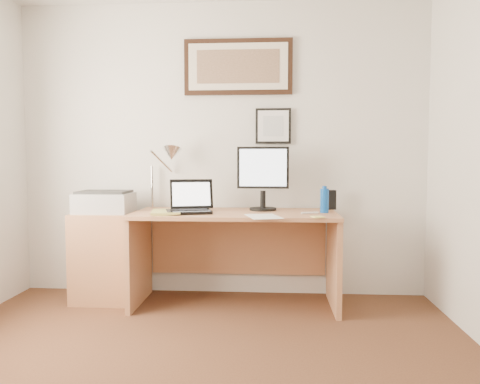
# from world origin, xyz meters

# --- Properties ---
(wall_back) EXTENTS (3.50, 0.02, 2.50)m
(wall_back) POSITION_xyz_m (0.00, 2.00, 1.25)
(wall_back) COLOR silver
(wall_back) RESTS_ON ground
(side_cabinet) EXTENTS (0.50, 0.40, 0.73)m
(side_cabinet) POSITION_xyz_m (-0.92, 1.68, 0.36)
(side_cabinet) COLOR #A66B45
(side_cabinet) RESTS_ON floor
(water_bottle) EXTENTS (0.07, 0.07, 0.19)m
(water_bottle) POSITION_xyz_m (0.85, 1.64, 0.84)
(water_bottle) COLOR #0C47A6
(water_bottle) RESTS_ON desk
(bottle_cap) EXTENTS (0.03, 0.03, 0.02)m
(bottle_cap) POSITION_xyz_m (0.85, 1.64, 0.95)
(bottle_cap) COLOR #0C47A6
(bottle_cap) RESTS_ON water_bottle
(speaker) EXTENTS (0.09, 0.08, 0.16)m
(speaker) POSITION_xyz_m (0.93, 1.88, 0.83)
(speaker) COLOR black
(speaker) RESTS_ON desk
(paper_sheet_a) EXTENTS (0.23, 0.30, 0.00)m
(paper_sheet_a) POSITION_xyz_m (0.37, 1.38, 0.75)
(paper_sheet_a) COLOR white
(paper_sheet_a) RESTS_ON desk
(paper_sheet_b) EXTENTS (0.30, 0.36, 0.00)m
(paper_sheet_b) POSITION_xyz_m (0.38, 1.34, 0.75)
(paper_sheet_b) COLOR white
(paper_sheet_b) RESTS_ON desk
(sticky_pad) EXTENTS (0.10, 0.10, 0.01)m
(sticky_pad) POSITION_xyz_m (0.77, 1.30, 0.76)
(sticky_pad) COLOR #F7ED75
(sticky_pad) RESTS_ON desk
(marker_pen) EXTENTS (0.14, 0.06, 0.02)m
(marker_pen) POSITION_xyz_m (0.73, 1.54, 0.76)
(marker_pen) COLOR white
(marker_pen) RESTS_ON desk
(book) EXTENTS (0.27, 0.34, 0.02)m
(book) POSITION_xyz_m (-0.48, 1.47, 0.76)
(book) COLOR #BFBC5A
(book) RESTS_ON desk
(desk) EXTENTS (1.60, 0.70, 0.75)m
(desk) POSITION_xyz_m (0.15, 1.72, 0.51)
(desk) COLOR #A66B45
(desk) RESTS_ON floor
(laptop) EXTENTS (0.39, 0.38, 0.26)m
(laptop) POSITION_xyz_m (-0.20, 1.57, 0.81)
(laptop) COLOR black
(laptop) RESTS_ON desk
(lcd_monitor) EXTENTS (0.42, 0.22, 0.52)m
(lcd_monitor) POSITION_xyz_m (0.37, 1.77, 1.04)
(lcd_monitor) COLOR black
(lcd_monitor) RESTS_ON desk
(printer) EXTENTS (0.44, 0.34, 0.18)m
(printer) POSITION_xyz_m (-0.93, 1.70, 0.82)
(printer) COLOR #A6A6A9
(printer) RESTS_ON side_cabinet
(desk_lamp) EXTENTS (0.29, 0.27, 0.53)m
(desk_lamp) POSITION_xyz_m (-0.41, 1.81, 1.19)
(desk_lamp) COLOR silver
(desk_lamp) RESTS_ON desk
(picture_large) EXTENTS (0.92, 0.04, 0.47)m
(picture_large) POSITION_xyz_m (0.15, 1.97, 1.95)
(picture_large) COLOR black
(picture_large) RESTS_ON wall_back
(picture_small) EXTENTS (0.30, 0.03, 0.30)m
(picture_small) POSITION_xyz_m (0.45, 1.97, 1.45)
(picture_small) COLOR black
(picture_small) RESTS_ON wall_back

